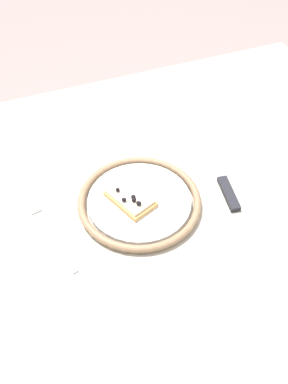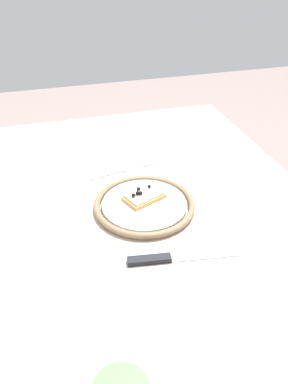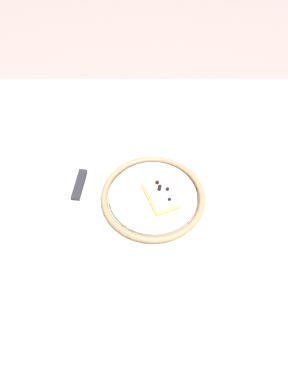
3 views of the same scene
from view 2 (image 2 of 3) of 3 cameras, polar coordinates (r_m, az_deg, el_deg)
name	(u,v)px [view 2 (image 2 of 3)]	position (r m, az deg, el deg)	size (l,w,h in m)	color
ground_plane	(144,371)	(1.46, -0.05, -25.43)	(6.00, 6.00, 0.00)	gray
dining_table	(144,237)	(0.97, -0.07, -6.83)	(1.17, 0.87, 0.71)	#BCB29E
plate	(144,205)	(0.92, 0.05, -1.92)	(0.25, 0.25, 0.02)	white
pizza_slice_near	(144,196)	(0.93, -0.02, -0.59)	(0.09, 0.11, 0.03)	tan
knife	(165,259)	(0.79, 3.19, -10.01)	(0.05, 0.24, 0.01)	silver
fork	(124,170)	(1.07, -3.10, 3.35)	(0.06, 0.20, 0.00)	silver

